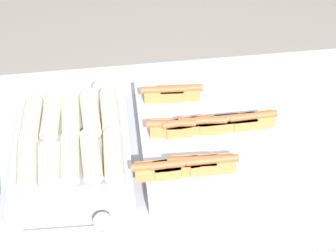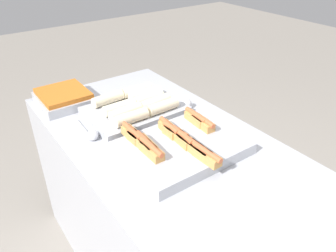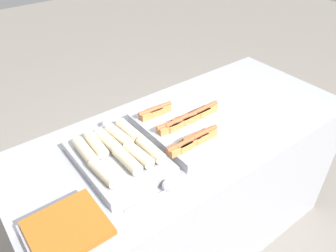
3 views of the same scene
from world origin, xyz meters
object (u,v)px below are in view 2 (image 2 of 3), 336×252
tray_side_front (64,98)px  serving_spoon_far (185,103)px  tray_hotdogs (180,145)px  tray_wraps (136,108)px  serving_spoon_near (91,134)px

tray_side_front → serving_spoon_far: (0.41, 0.51, -0.01)m
tray_hotdogs → serving_spoon_far: tray_hotdogs is taller
tray_wraps → tray_side_front: tray_wraps is taller
tray_wraps → serving_spoon_far: tray_wraps is taller
serving_spoon_far → tray_side_front: bearing=-128.9°
serving_spoon_far → tray_hotdogs: bearing=-40.9°
tray_wraps → serving_spoon_far: size_ratio=1.93×
tray_hotdogs → tray_side_front: 0.76m
tray_wraps → serving_spoon_near: bearing=-77.3°
tray_wraps → tray_side_front: (-0.35, -0.24, -0.01)m
tray_hotdogs → tray_wraps: tray_wraps is taller
serving_spoon_far → serving_spoon_near: bearing=-90.5°
tray_hotdogs → serving_spoon_near: bearing=-140.8°
tray_hotdogs → tray_side_front: size_ratio=1.76×
serving_spoon_near → serving_spoon_far: 0.53m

